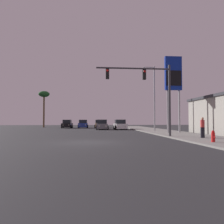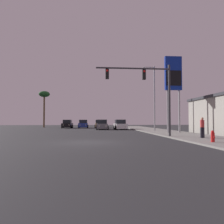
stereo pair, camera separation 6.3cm
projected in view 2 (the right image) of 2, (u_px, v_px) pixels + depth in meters
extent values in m
plane|color=#28282B|center=(87.00, 142.00, 15.17)|extent=(120.00, 120.00, 0.00)
cube|color=gray|center=(170.00, 133.00, 25.95)|extent=(5.00, 60.00, 0.12)
cube|color=tan|center=(99.00, 125.00, 45.77)|extent=(1.82, 4.21, 0.80)
cube|color=black|center=(99.00, 121.00, 45.95)|extent=(1.61, 2.01, 0.70)
cylinder|color=black|center=(95.00, 126.00, 44.39)|extent=(0.24, 0.64, 0.64)
cylinder|color=black|center=(104.00, 126.00, 44.54)|extent=(0.24, 0.64, 0.64)
cylinder|color=black|center=(95.00, 126.00, 46.98)|extent=(0.24, 0.64, 0.64)
cylinder|color=black|center=(103.00, 126.00, 47.14)|extent=(0.24, 0.64, 0.64)
sphere|color=#F2EACC|center=(97.00, 125.00, 43.62)|extent=(0.18, 0.18, 0.18)
sphere|color=#F2EACC|center=(103.00, 125.00, 43.71)|extent=(0.18, 0.18, 0.18)
cube|color=silver|center=(120.00, 126.00, 37.06)|extent=(1.92, 4.25, 0.80)
cube|color=black|center=(120.00, 122.00, 37.24)|extent=(1.66, 2.05, 0.70)
cylinder|color=black|center=(116.00, 128.00, 35.68)|extent=(0.24, 0.64, 0.64)
cylinder|color=black|center=(127.00, 128.00, 35.83)|extent=(0.24, 0.64, 0.64)
cylinder|color=black|center=(114.00, 127.00, 38.27)|extent=(0.24, 0.64, 0.64)
cylinder|color=black|center=(124.00, 127.00, 38.43)|extent=(0.24, 0.64, 0.64)
sphere|color=#F2EACC|center=(118.00, 126.00, 34.91)|extent=(0.18, 0.18, 0.18)
sphere|color=#F2EACC|center=(125.00, 126.00, 35.00)|extent=(0.18, 0.18, 0.18)
cube|color=black|center=(67.00, 125.00, 44.43)|extent=(1.94, 4.26, 0.80)
cube|color=black|center=(68.00, 121.00, 44.60)|extent=(1.67, 2.05, 0.70)
cylinder|color=black|center=(62.00, 127.00, 43.04)|extent=(0.24, 0.64, 0.64)
cylinder|color=black|center=(71.00, 127.00, 43.20)|extent=(0.24, 0.64, 0.64)
cylinder|color=black|center=(64.00, 126.00, 45.63)|extent=(0.24, 0.64, 0.64)
cylinder|color=black|center=(72.00, 126.00, 45.79)|extent=(0.24, 0.64, 0.64)
sphere|color=#F2EACC|center=(63.00, 125.00, 42.27)|extent=(0.18, 0.18, 0.18)
sphere|color=#F2EACC|center=(69.00, 125.00, 42.37)|extent=(0.18, 0.18, 0.18)
cube|color=navy|center=(83.00, 125.00, 45.00)|extent=(1.84, 4.22, 0.80)
cube|color=black|center=(83.00, 121.00, 45.18)|extent=(1.62, 2.01, 0.70)
cylinder|color=black|center=(78.00, 127.00, 43.62)|extent=(0.24, 0.64, 0.64)
cylinder|color=black|center=(88.00, 127.00, 43.77)|extent=(0.24, 0.64, 0.64)
cylinder|color=black|center=(79.00, 126.00, 46.21)|extent=(0.24, 0.64, 0.64)
cylinder|color=black|center=(88.00, 126.00, 46.36)|extent=(0.24, 0.64, 0.64)
sphere|color=#F2EACC|center=(80.00, 125.00, 42.84)|extent=(0.18, 0.18, 0.18)
sphere|color=#F2EACC|center=(86.00, 125.00, 42.94)|extent=(0.18, 0.18, 0.18)
cube|color=slate|center=(102.00, 126.00, 37.23)|extent=(1.92, 4.25, 0.80)
cube|color=black|center=(102.00, 122.00, 37.41)|extent=(1.66, 2.05, 0.70)
cylinder|color=black|center=(97.00, 128.00, 35.84)|extent=(0.24, 0.64, 0.64)
cylinder|color=black|center=(108.00, 128.00, 36.00)|extent=(0.24, 0.64, 0.64)
cylinder|color=black|center=(97.00, 127.00, 38.44)|extent=(0.24, 0.64, 0.64)
cylinder|color=black|center=(107.00, 127.00, 38.59)|extent=(0.24, 0.64, 0.64)
sphere|color=#F2EACC|center=(99.00, 126.00, 35.07)|extent=(0.18, 0.18, 0.18)
sphere|color=#F2EACC|center=(106.00, 126.00, 35.17)|extent=(0.18, 0.18, 0.18)
cylinder|color=#38383D|center=(169.00, 100.00, 19.82)|extent=(0.20, 0.20, 6.50)
cylinder|color=#38383D|center=(133.00, 68.00, 19.64)|extent=(6.68, 0.14, 0.14)
cube|color=black|center=(144.00, 75.00, 19.71)|extent=(0.30, 0.24, 0.90)
sphere|color=red|center=(144.00, 71.00, 19.58)|extent=(0.20, 0.20, 0.20)
cube|color=black|center=(107.00, 74.00, 19.42)|extent=(0.30, 0.24, 0.90)
sphere|color=red|center=(107.00, 71.00, 19.29)|extent=(0.20, 0.20, 0.20)
cylinder|color=#99999E|center=(154.00, 98.00, 30.36)|extent=(0.18, 0.18, 9.00)
cylinder|color=#99999E|center=(149.00, 67.00, 30.47)|extent=(1.40, 0.10, 0.10)
ellipsoid|color=silver|center=(144.00, 67.00, 30.41)|extent=(0.50, 0.24, 0.20)
cylinder|color=#99999E|center=(168.00, 111.00, 25.60)|extent=(0.20, 0.20, 5.00)
cylinder|color=#99999E|center=(179.00, 111.00, 25.72)|extent=(0.20, 0.20, 5.00)
cube|color=navy|center=(173.00, 73.00, 25.84)|extent=(2.00, 0.40, 4.00)
cube|color=black|center=(174.00, 78.00, 25.61)|extent=(1.80, 0.03, 1.80)
cylinder|color=red|center=(213.00, 137.00, 14.17)|extent=(0.24, 0.24, 0.60)
sphere|color=red|center=(213.00, 132.00, 14.19)|extent=(0.20, 0.20, 0.20)
cylinder|color=red|center=(214.00, 137.00, 14.00)|extent=(0.08, 0.10, 0.08)
cylinder|color=#23232D|center=(201.00, 133.00, 17.63)|extent=(0.16, 0.16, 0.85)
cylinder|color=#23232D|center=(203.00, 133.00, 17.65)|extent=(0.16, 0.16, 0.85)
cylinder|color=#BF3333|center=(202.00, 124.00, 17.67)|extent=(0.32, 0.32, 0.60)
sphere|color=tan|center=(202.00, 119.00, 17.69)|extent=(0.22, 0.22, 0.22)
cylinder|color=brown|center=(44.00, 112.00, 48.26)|extent=(0.36, 0.36, 6.92)
ellipsoid|color=#1E5123|center=(44.00, 94.00, 48.41)|extent=(2.40, 2.40, 1.32)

